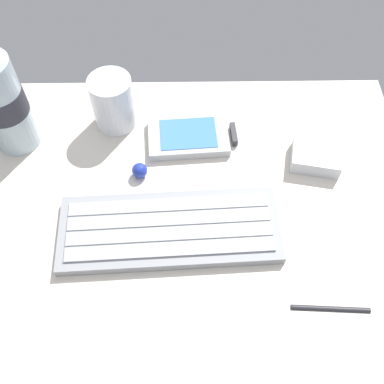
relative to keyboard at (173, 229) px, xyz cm
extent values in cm
cube|color=beige|center=(2.59, 4.37, -1.81)|extent=(64.00, 48.00, 2.00)
cube|color=beige|center=(2.59, -19.03, -0.41)|extent=(64.00, 1.20, 0.80)
cube|color=#93969B|center=(0.00, 0.00, -0.11)|extent=(29.49, 12.38, 1.40)
cube|color=#ADAFB5|center=(-0.16, 3.30, 0.74)|extent=(26.75, 3.27, 0.30)
cube|color=#ADAFB5|center=(-0.05, 1.10, 0.74)|extent=(26.75, 3.27, 0.30)
cube|color=#ADAFB5|center=(0.05, -1.10, 0.74)|extent=(26.75, 3.27, 0.30)
cube|color=#ADAFB5|center=(0.16, -3.30, 0.74)|extent=(26.75, 3.27, 0.30)
cube|color=#B7BABF|center=(3.09, 15.87, -0.11)|extent=(12.48, 8.39, 1.40)
cube|color=#4C8CEA|center=(3.09, 15.87, 0.64)|extent=(8.78, 6.48, 0.10)
cube|color=#333338|center=(9.48, 16.30, -0.11)|extent=(1.05, 3.85, 1.12)
cylinder|color=silver|center=(-8.60, 19.68, 3.44)|extent=(6.40, 6.40, 8.50)
cylinder|color=orange|center=(-8.60, 19.68, 2.45)|extent=(5.50, 5.50, 6.12)
cylinder|color=silver|center=(-23.10, 16.19, 6.69)|extent=(6.60, 6.60, 15.00)
cylinder|color=#2D2D38|center=(-23.10, 16.19, 7.44)|extent=(6.73, 6.73, 3.80)
cube|color=silver|center=(21.17, 11.52, 0.39)|extent=(7.96, 6.86, 2.40)
sphere|color=#2338B2|center=(-4.41, 9.37, 0.29)|extent=(2.20, 2.20, 2.20)
cylinder|color=#26262B|center=(19.53, -10.76, -0.46)|extent=(9.52, 1.24, 0.70)
camera|label=1|loc=(2.17, -28.41, 52.63)|focal=42.30mm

